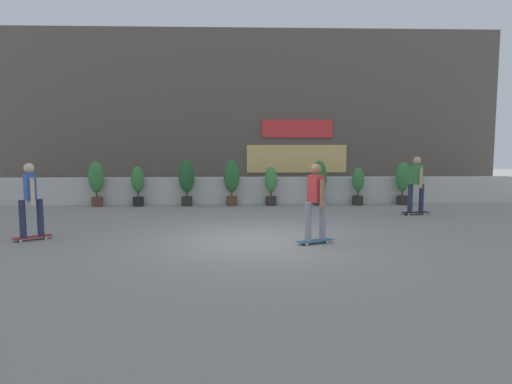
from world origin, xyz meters
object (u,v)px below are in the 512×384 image
object	(u,v)px
potted_plant_7	(403,180)
skater_foreground	(316,200)
potted_plant_1	(138,184)
skater_mid_plaza	(416,183)
potted_plant_2	(187,179)
potted_plant_4	(271,184)
potted_plant_3	(232,179)
potted_plant_6	(358,184)
potted_plant_0	(96,180)
potted_plant_5	(319,179)
skater_by_wall_right	(30,198)

from	to	relation	value
potted_plant_7	skater_foreground	bearing A→B (deg)	-123.28
potted_plant_1	skater_mid_plaza	xyz separation A→B (m)	(8.47, -2.12, 0.20)
potted_plant_2	potted_plant_4	bearing A→B (deg)	0.00
potted_plant_3	skater_mid_plaza	world-z (taller)	skater_mid_plaza
potted_plant_3	potted_plant_2	bearing A→B (deg)	180.00
potted_plant_3	potted_plant_6	xyz separation A→B (m)	(4.21, 0.00, -0.20)
potted_plant_0	potted_plant_6	xyz separation A→B (m)	(8.64, 0.00, -0.16)
potted_plant_0	skater_foreground	xyz separation A→B (m)	(6.25, -5.93, 0.09)
potted_plant_6	potted_plant_7	xyz separation A→B (m)	(1.51, -0.00, 0.14)
potted_plant_0	potted_plant_5	xyz separation A→B (m)	(7.33, -0.00, 0.01)
skater_mid_plaza	skater_foreground	bearing A→B (deg)	-133.10
potted_plant_1	potted_plant_4	world-z (taller)	potted_plant_1
potted_plant_0	potted_plant_1	bearing A→B (deg)	-0.00
potted_plant_0	potted_plant_4	bearing A→B (deg)	0.00
potted_plant_2	skater_mid_plaza	distance (m)	7.20
potted_plant_0	skater_mid_plaza	size ratio (longest dim) A/B	0.87
potted_plant_2	skater_foreground	bearing A→B (deg)	-60.81
potted_plant_1	potted_plant_3	xyz separation A→B (m)	(3.08, 0.00, 0.14)
potted_plant_5	potted_plant_3	bearing A→B (deg)	180.00
potted_plant_2	potted_plant_3	distance (m)	1.49
potted_plant_0	potted_plant_5	size ratio (longest dim) A/B	0.99
potted_plant_0	potted_plant_2	world-z (taller)	potted_plant_2
potted_plant_5	skater_by_wall_right	bearing A→B (deg)	-143.68
potted_plant_6	potted_plant_7	world-z (taller)	potted_plant_7
skater_mid_plaza	potted_plant_1	bearing A→B (deg)	165.92
potted_plant_1	skater_foreground	xyz separation A→B (m)	(4.91, -5.93, 0.20)
skater_by_wall_right	skater_mid_plaza	distance (m)	10.23
potted_plant_2	potted_plant_6	world-z (taller)	potted_plant_2
potted_plant_1	potted_plant_5	bearing A→B (deg)	0.00
potted_plant_0	skater_mid_plaza	world-z (taller)	skater_mid_plaza
potted_plant_3	skater_mid_plaza	xyz separation A→B (m)	(5.39, -2.12, 0.06)
potted_plant_0	potted_plant_7	xyz separation A→B (m)	(10.15, 0.00, -0.02)
potted_plant_5	skater_by_wall_right	world-z (taller)	skater_by_wall_right
potted_plant_6	potted_plant_7	bearing A→B (deg)	-0.00
potted_plant_1	skater_foreground	distance (m)	7.70
potted_plant_0	potted_plant_3	size ratio (longest dim) A/B	0.97
potted_plant_0	potted_plant_7	bearing A→B (deg)	0.00
potted_plant_6	potted_plant_7	size ratio (longest dim) A/B	0.87
potted_plant_2	potted_plant_4	size ratio (longest dim) A/B	1.18
skater_by_wall_right	skater_mid_plaza	bearing A→B (deg)	18.19
potted_plant_5	potted_plant_6	bearing A→B (deg)	0.00
potted_plant_5	skater_mid_plaza	distance (m)	3.27
potted_plant_2	skater_foreground	xyz separation A→B (m)	(3.31, -5.93, 0.06)
potted_plant_3	skater_foreground	xyz separation A→B (m)	(1.83, -5.93, 0.06)
potted_plant_4	skater_mid_plaza	xyz separation A→B (m)	(4.09, -2.12, 0.23)
skater_mid_plaza	potted_plant_2	bearing A→B (deg)	162.83
potted_plant_1	potted_plant_2	bearing A→B (deg)	0.00
potted_plant_0	potted_plant_4	size ratio (longest dim) A/B	1.14
potted_plant_7	skater_mid_plaza	world-z (taller)	skater_mid_plaza
potted_plant_1	skater_by_wall_right	world-z (taller)	skater_by_wall_right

